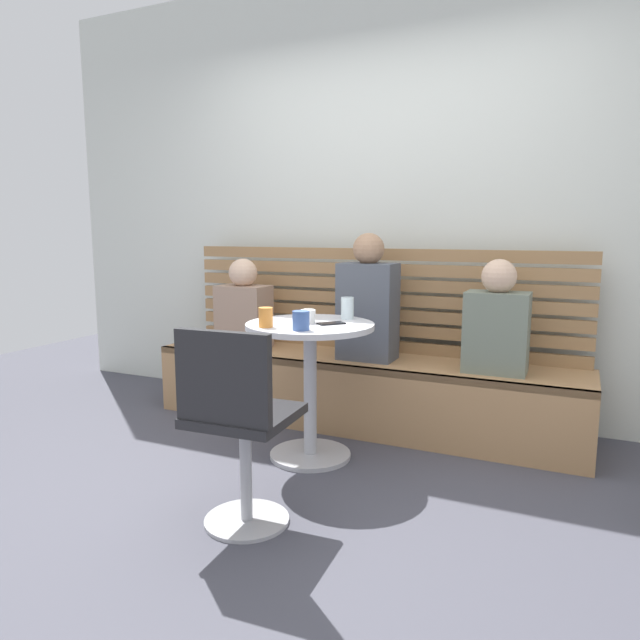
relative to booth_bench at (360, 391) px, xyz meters
name	(u,v)px	position (x,y,z in m)	size (l,w,h in m)	color
ground	(265,506)	(0.00, -1.20, -0.22)	(8.00, 8.00, 0.00)	#42424C
back_wall	(385,196)	(0.00, 0.44, 1.23)	(5.20, 0.10, 2.90)	silver
booth_bench	(360,391)	(0.00, 0.00, 0.00)	(2.70, 0.52, 0.44)	#A87C51
booth_backrest	(374,299)	(0.00, 0.24, 0.56)	(2.65, 0.04, 0.67)	#9A7249
cafe_table	(310,364)	(-0.06, -0.60, 0.30)	(0.68, 0.68, 0.74)	#ADADB2
white_chair	(238,421)	(0.01, -1.41, 0.24)	(0.42, 0.42, 0.85)	#ADADB2
person_adult	(368,303)	(0.05, -0.02, 0.56)	(0.34, 0.22, 0.77)	#4C515B
person_child_left	(244,309)	(-0.83, -0.03, 0.48)	(0.34, 0.22, 0.60)	#9E7F6B
person_child_middle	(497,323)	(0.82, -0.04, 0.50)	(0.34, 0.22, 0.63)	slate
cup_glass_tall	(347,308)	(0.06, -0.38, 0.58)	(0.07, 0.07, 0.12)	silver
cup_ceramic_white	(308,316)	(-0.07, -0.60, 0.55)	(0.08, 0.08, 0.07)	white
cup_tumbler_orange	(266,317)	(-0.21, -0.81, 0.57)	(0.07, 0.07, 0.10)	orange
cup_mug_blue	(301,321)	(-0.01, -0.81, 0.57)	(0.08, 0.08, 0.10)	#3D5B9E
cup_espresso_small	(309,314)	(-0.13, -0.46, 0.55)	(0.06, 0.06, 0.06)	silver
phone_on_table	(331,323)	(0.05, -0.58, 0.52)	(0.07, 0.14, 0.01)	black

